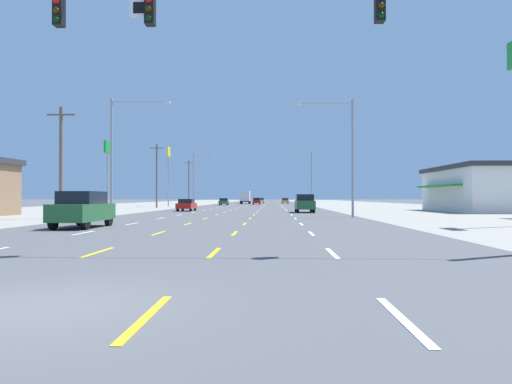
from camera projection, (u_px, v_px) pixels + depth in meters
name	position (u px, v px, depth m)	size (l,w,h in m)	color
ground_plane	(250.00, 208.00, 73.02)	(572.00, 572.00, 0.00)	#4C4C4F
lot_apron_left	(93.00, 208.00, 73.90)	(28.00, 440.00, 0.01)	gray
lot_apron_right	(411.00, 208.00, 72.15)	(28.00, 440.00, 0.01)	gray
lane_markings	(258.00, 204.00, 111.50)	(10.64, 227.60, 0.01)	white
signal_span_wire	(169.00, 84.00, 14.96)	(25.29, 0.52, 9.20)	brown
suv_far_left_nearest	(83.00, 209.00, 25.68)	(1.98, 4.90, 1.98)	#235B2D
suv_far_right_near	(305.00, 203.00, 51.29)	(1.98, 4.90, 1.98)	#235B2D
sedan_far_left_mid	(187.00, 205.00, 56.61)	(1.80, 4.50, 1.46)	red
sedan_far_left_midfar	(224.00, 202.00, 99.35)	(1.80, 4.50, 1.46)	#235B2D
hatchback_center_turn_far	(257.00, 201.00, 108.12)	(1.72, 3.90, 1.54)	red
box_truck_inner_left_farther	(245.00, 197.00, 118.46)	(2.40, 7.20, 3.23)	black
sedan_far_right_farthest	(285.00, 201.00, 125.29)	(1.80, 4.50, 1.46)	#B28C33
sedan_center_turn_distant_a	(261.00, 200.00, 134.10)	(1.80, 4.50, 1.46)	silver
storefront_right_row_1	(497.00, 188.00, 55.18)	(14.15, 16.59, 5.35)	silver
pole_sign_left_row_1	(108.00, 158.00, 56.73)	(0.24, 2.13, 8.40)	gray
pole_sign_left_row_2	(168.00, 162.00, 86.57)	(0.24, 1.97, 10.92)	gray
streetlight_left_row_0	(118.00, 147.00, 39.82)	(5.12, 0.26, 10.04)	gray
streetlight_right_row_0	(346.00, 148.00, 39.14)	(4.85, 0.26, 9.80)	gray
streetlight_left_row_1	(196.00, 176.00, 81.11)	(4.21, 0.26, 9.25)	gray
streetlight_right_row_1	(309.00, 175.00, 80.42)	(4.44, 0.26, 9.46)	gray
utility_pole_left_row_0	(61.00, 160.00, 36.48)	(2.20, 0.26, 8.67)	brown
utility_pole_left_row_1	(157.00, 175.00, 74.30)	(2.20, 0.26, 10.03)	brown
utility_pole_left_row_2	(189.00, 181.00, 108.00)	(2.20, 0.26, 10.17)	brown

